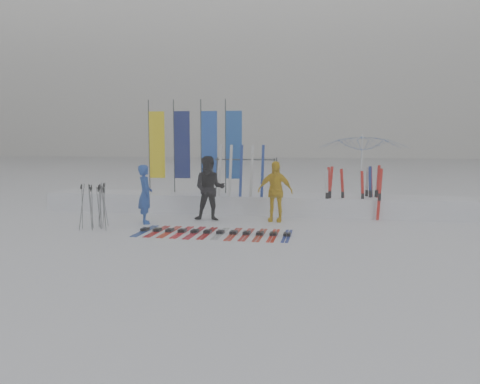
% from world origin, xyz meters
% --- Properties ---
extents(ground, '(120.00, 120.00, 0.00)m').
position_xyz_m(ground, '(0.00, 0.00, 0.00)').
color(ground, white).
rests_on(ground, ground).
extents(snow_bank, '(14.00, 1.60, 0.60)m').
position_xyz_m(snow_bank, '(0.00, 4.60, 0.30)').
color(snow_bank, white).
rests_on(snow_bank, ground).
extents(person_blue, '(0.66, 0.74, 1.70)m').
position_xyz_m(person_blue, '(-2.63, 1.88, 0.85)').
color(person_blue, '#1B41A3').
rests_on(person_blue, ground).
extents(person_black, '(1.02, 0.84, 1.93)m').
position_xyz_m(person_black, '(-0.93, 2.73, 0.97)').
color(person_black, black).
rests_on(person_black, ground).
extents(person_yellow, '(1.09, 0.55, 1.79)m').
position_xyz_m(person_yellow, '(1.01, 2.93, 0.90)').
color(person_yellow, yellow).
rests_on(person_yellow, ground).
extents(tent_canopy, '(3.50, 3.54, 2.67)m').
position_xyz_m(tent_canopy, '(3.72, 5.81, 1.34)').
color(tent_canopy, white).
rests_on(tent_canopy, ground).
extents(ski_row, '(3.92, 1.70, 0.07)m').
position_xyz_m(ski_row, '(-0.32, 0.76, 0.04)').
color(ski_row, navy).
rests_on(ski_row, ground).
extents(pole_cluster, '(0.81, 0.82, 1.26)m').
position_xyz_m(pole_cluster, '(-3.63, 0.87, 0.60)').
color(pole_cluster, '#595B60').
rests_on(pole_cluster, ground).
extents(feather_flags, '(3.28, 0.18, 3.20)m').
position_xyz_m(feather_flags, '(-1.98, 4.82, 2.24)').
color(feather_flags, '#383A3F').
rests_on(feather_flags, ground).
extents(ski_rack, '(2.04, 0.80, 1.23)m').
position_xyz_m(ski_rack, '(-0.12, 4.20, 1.38)').
color(ski_rack, '#383A3F').
rests_on(ski_rack, ground).
extents(upright_skis, '(1.67, 1.15, 1.62)m').
position_xyz_m(upright_skis, '(3.47, 4.21, 0.78)').
color(upright_skis, silver).
rests_on(upright_skis, ground).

